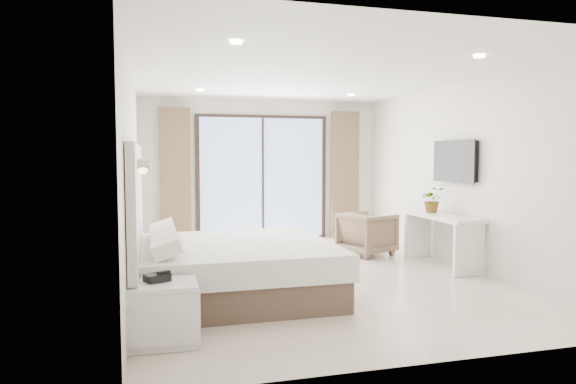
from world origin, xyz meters
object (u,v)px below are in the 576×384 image
at_px(bed, 233,268).
at_px(armchair, 367,231).
at_px(console_desk, 442,229).
at_px(nightstand, 163,313).

relative_size(bed, armchair, 2.90).
bearing_deg(console_desk, armchair, 122.46).
relative_size(nightstand, console_desk, 0.40).
height_order(console_desk, armchair, same).
distance_m(bed, nightstand, 1.57).
bearing_deg(nightstand, bed, 60.57).
distance_m(nightstand, armchair, 4.67).
xyz_separation_m(bed, console_desk, (3.23, 0.82, 0.23)).
bearing_deg(console_desk, nightstand, -151.92).
bearing_deg(bed, nightstand, -121.41).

